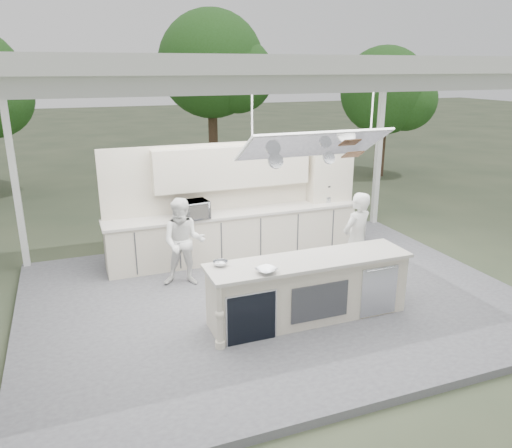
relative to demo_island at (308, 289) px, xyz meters
name	(u,v)px	position (x,y,z in m)	size (l,w,h in m)	color
ground	(273,301)	(-0.18, 0.91, -0.60)	(90.00, 90.00, 0.00)	#4D5339
stage_deck	(273,298)	(-0.18, 0.91, -0.54)	(8.00, 6.00, 0.12)	slate
tent	(276,70)	(-0.18, 0.90, 3.11)	(8.20, 6.20, 3.86)	white
demo_island	(308,289)	(0.00, 0.00, 0.00)	(3.10, 0.79, 0.95)	beige
back_counter	(236,234)	(-0.18, 2.81, 0.00)	(5.08, 0.72, 0.95)	beige
back_wall_unit	(253,182)	(0.27, 3.03, 0.98)	(5.05, 0.48, 2.25)	beige
tree_cluster	(151,82)	(-0.34, 10.68, 2.69)	(19.55, 9.40, 5.85)	#4F3927
head_chef	(356,240)	(1.28, 0.76, 0.36)	(0.61, 0.40, 1.67)	silver
sous_chef	(184,242)	(-1.44, 1.88, 0.30)	(0.75, 0.59, 1.55)	white
toaster_oven	(192,210)	(-1.10, 2.61, 0.64)	(0.61, 0.41, 0.34)	silver
bowl_large	(266,271)	(-0.77, -0.24, 0.51)	(0.28, 0.28, 0.07)	silver
bowl_small	(220,263)	(-1.28, 0.24, 0.51)	(0.22, 0.22, 0.07)	#BABDC2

